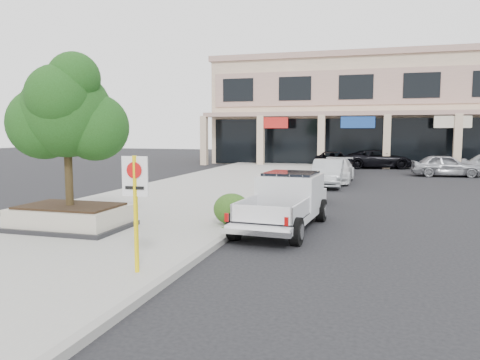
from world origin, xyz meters
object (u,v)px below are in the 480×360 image
(pickup_truck, at_px, (283,202))
(no_parking_sign, at_px, (135,198))
(curb_car_b, at_px, (328,173))
(curb_car_a, at_px, (296,188))
(curb_car_d, at_px, (332,162))
(planter_tree, at_px, (74,113))
(lot_car_a, at_px, (446,165))
(curb_car_c, at_px, (336,170))
(lot_car_d, at_px, (379,159))
(planter, at_px, (70,217))

(pickup_truck, bearing_deg, no_parking_sign, -104.75)
(curb_car_b, bearing_deg, curb_car_a, -96.03)
(curb_car_d, bearing_deg, planter_tree, -111.46)
(pickup_truck, distance_m, curb_car_a, 4.83)
(no_parking_sign, distance_m, lot_car_a, 26.02)
(planter_tree, distance_m, curb_car_b, 14.92)
(planter_tree, bearing_deg, curb_car_a, 52.94)
(curb_car_c, relative_size, lot_car_d, 0.90)
(lot_car_a, relative_size, lot_car_d, 0.81)
(planter_tree, bearing_deg, lot_car_a, 59.39)
(planter, height_order, no_parking_sign, no_parking_sign)
(curb_car_a, distance_m, lot_car_a, 16.03)
(planter, distance_m, pickup_truck, 6.14)
(planter_tree, xyz_separation_m, pickup_truck, (5.58, 2.06, -2.59))
(curb_car_a, relative_size, curb_car_c, 0.84)
(pickup_truck, distance_m, curb_car_d, 19.50)
(curb_car_a, bearing_deg, curb_car_b, 91.51)
(curb_car_c, bearing_deg, curb_car_a, -93.60)
(planter, height_order, curb_car_a, curb_car_a)
(planter, bearing_deg, lot_car_a, 59.30)
(planter, xyz_separation_m, curb_car_d, (5.40, 21.70, 0.27))
(pickup_truck, bearing_deg, curb_car_d, 95.04)
(planter, distance_m, planter_tree, 2.95)
(no_parking_sign, height_order, curb_car_d, no_parking_sign)
(curb_car_a, bearing_deg, curb_car_c, 91.51)
(planter, relative_size, curb_car_c, 0.68)
(planter_tree, bearing_deg, pickup_truck, 20.23)
(planter_tree, relative_size, curb_car_a, 1.01)
(no_parking_sign, bearing_deg, planter, 140.38)
(curb_car_b, bearing_deg, lot_car_a, 47.60)
(curb_car_d, xyz_separation_m, lot_car_d, (3.10, 5.30, -0.02))
(no_parking_sign, xyz_separation_m, pickup_truck, (1.85, 5.41, -0.81))
(pickup_truck, bearing_deg, planter, -154.73)
(pickup_truck, xyz_separation_m, curb_car_b, (0.19, 11.44, -0.12))
(curb_car_c, height_order, lot_car_a, lot_car_a)
(no_parking_sign, bearing_deg, pickup_truck, 71.13)
(curb_car_a, xyz_separation_m, lot_car_d, (3.18, 19.99, 0.05))
(planter_tree, distance_m, no_parking_sign, 5.32)
(curb_car_b, relative_size, curb_car_d, 0.81)
(curb_car_b, height_order, curb_car_c, curb_car_b)
(pickup_truck, xyz_separation_m, curb_car_a, (-0.40, 4.81, -0.15))
(no_parking_sign, height_order, pickup_truck, no_parking_sign)
(pickup_truck, height_order, curb_car_a, pickup_truck)
(lot_car_a, bearing_deg, curb_car_d, 82.02)
(curb_car_a, bearing_deg, curb_car_d, 96.23)
(lot_car_a, bearing_deg, curb_car_c, 124.79)
(planter_tree, xyz_separation_m, lot_car_a, (12.50, 21.12, -2.70))
(curb_car_d, relative_size, lot_car_d, 1.02)
(curb_car_d, bearing_deg, curb_car_b, -94.17)
(planter, height_order, pickup_truck, pickup_truck)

